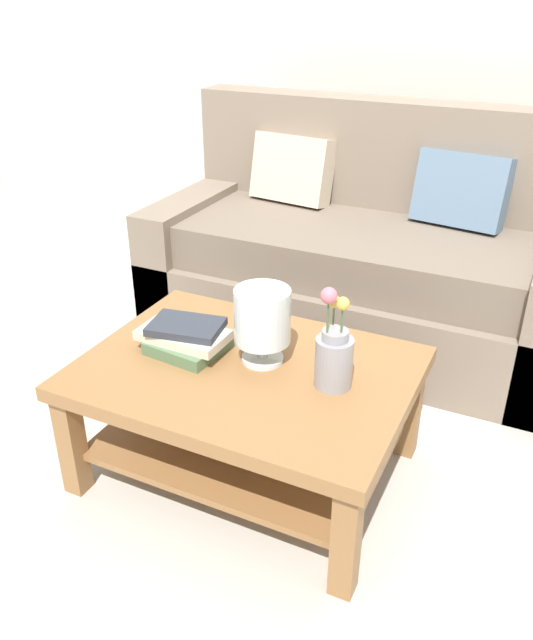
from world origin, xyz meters
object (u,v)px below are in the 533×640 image
object	(u,v)px
glass_hurricane_vase	(262,318)
coffee_table	(246,395)
flower_pitcher	(334,355)
couch	(362,261)
book_stack_main	(186,338)

from	to	relation	value
glass_hurricane_vase	coffee_table	bearing A→B (deg)	-119.92
coffee_table	flower_pitcher	xyz separation A→B (m)	(0.29, 0.02, 0.22)
couch	coffee_table	xyz separation A→B (m)	(-0.01, -1.18, -0.05)
flower_pitcher	glass_hurricane_vase	bearing A→B (deg)	172.23
coffee_table	flower_pitcher	bearing A→B (deg)	4.16
couch	flower_pitcher	size ratio (longest dim) A/B	5.72
book_stack_main	flower_pitcher	world-z (taller)	flower_pitcher
coffee_table	flower_pitcher	world-z (taller)	flower_pitcher
coffee_table	flower_pitcher	size ratio (longest dim) A/B	3.15
couch	glass_hurricane_vase	bearing A→B (deg)	-89.02
couch	glass_hurricane_vase	world-z (taller)	couch
couch	flower_pitcher	world-z (taller)	couch
couch	coffee_table	distance (m)	1.18
flower_pitcher	couch	bearing A→B (deg)	103.53
glass_hurricane_vase	book_stack_main	bearing A→B (deg)	-168.66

